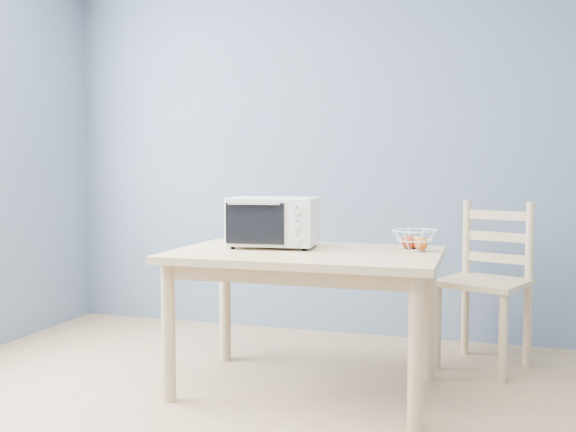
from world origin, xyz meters
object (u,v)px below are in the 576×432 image
(dining_table, at_px, (306,270))
(fruit_basket, at_px, (415,240))
(toaster_oven, at_px, (270,221))
(dining_chair, at_px, (487,285))

(dining_table, xyz_separation_m, fruit_basket, (0.55, 0.18, 0.16))
(dining_table, relative_size, toaster_oven, 2.81)
(fruit_basket, xyz_separation_m, dining_chair, (0.37, 0.55, -0.32))
(dining_table, distance_m, toaster_oven, 0.36)
(dining_chair, bearing_deg, dining_table, -119.57)
(dining_chair, bearing_deg, toaster_oven, -129.50)
(toaster_oven, height_order, dining_chair, toaster_oven)
(dining_table, distance_m, dining_chair, 1.19)
(toaster_oven, bearing_deg, fruit_basket, 0.82)
(fruit_basket, distance_m, dining_chair, 0.74)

